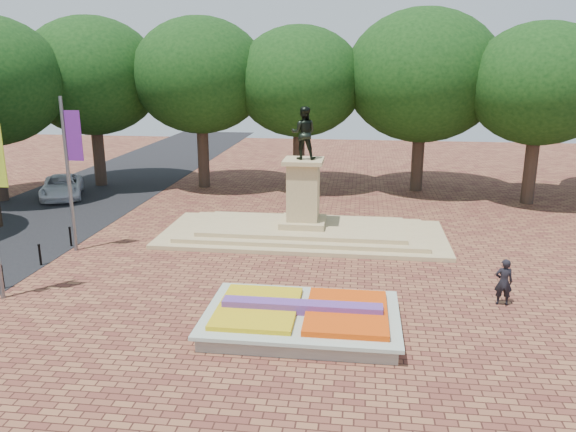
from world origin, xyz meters
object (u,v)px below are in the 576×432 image
Objects in this scene: van at (62,187)px; flower_bed at (303,317)px; monument at (303,219)px; pedestrian at (504,282)px.

flower_bed is at bearing -67.56° from van.
pedestrian is at bearing -42.34° from monument.
flower_bed is at bearing 24.07° from pedestrian.
van is 2.97× the size of pedestrian.
van is at bearing -27.18° from pedestrian.
monument is 10.72m from pedestrian.
monument reaches higher than van.
pedestrian is (7.93, -7.22, -0.02)m from monument.
pedestrian reaches higher than flower_bed.
pedestrian is at bearing -53.43° from van.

